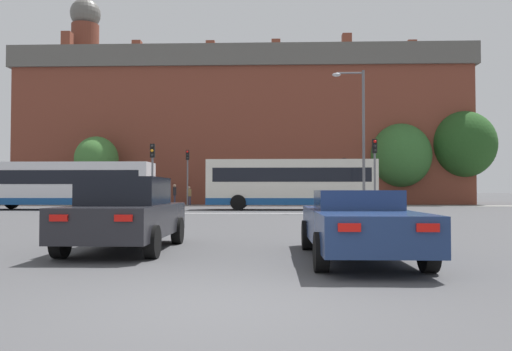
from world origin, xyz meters
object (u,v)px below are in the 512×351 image
traffic_light_far_right (344,174)px  pedestrian_waiting (175,193)px  car_roadster_right (358,224)px  pedestrian_walking_west (189,194)px  car_saloon_left (126,214)px  traffic_light_far_left (188,169)px  traffic_light_near_left (152,166)px  pedestrian_walking_east (285,194)px  bus_crossing_lead (291,183)px  traffic_light_near_right (375,163)px  street_lamp_junction (359,127)px  bus_crossing_trailing (59,184)px

traffic_light_far_right → pedestrian_waiting: 14.12m
car_roadster_right → pedestrian_walking_west: (-8.65, 32.42, 0.26)m
car_saloon_left → traffic_light_far_left: traffic_light_far_left is taller
traffic_light_far_left → traffic_light_near_left: 11.66m
pedestrian_walking_east → traffic_light_near_left: bearing=-132.1°
bus_crossing_lead → traffic_light_far_right: traffic_light_far_right is taller
traffic_light_near_right → pedestrian_walking_west: 18.52m
traffic_light_far_left → traffic_light_far_right: bearing=0.2°
traffic_light_near_left → street_lamp_junction: bearing=4.7°
car_saloon_left → pedestrian_waiting: (-5.00, 30.81, 0.27)m
traffic_light_far_left → pedestrian_waiting: 2.71m
traffic_light_near_right → pedestrian_waiting: bearing=137.9°
traffic_light_far_left → pedestrian_walking_east: bearing=9.5°
traffic_light_far_right → pedestrian_walking_west: bearing=172.7°
traffic_light_near_left → pedestrian_waiting: bearing=95.5°
traffic_light_near_right → street_lamp_junction: street_lamp_junction is taller
pedestrian_waiting → traffic_light_far_right: bearing=-114.3°
traffic_light_far_right → car_saloon_left: bearing=-106.9°
car_saloon_left → street_lamp_junction: street_lamp_junction is taller
street_lamp_junction → pedestrian_walking_west: 17.82m
traffic_light_far_left → traffic_light_near_left: traffic_light_far_left is taller
traffic_light_near_right → pedestrian_walking_east: (-4.82, 12.74, -1.84)m
bus_crossing_trailing → traffic_light_near_right: bearing=-101.3°
traffic_light_far_left → traffic_light_near_left: size_ratio=1.14×
bus_crossing_trailing → pedestrian_walking_west: bearing=-38.5°
pedestrian_walking_west → pedestrian_waiting: bearing=13.4°
traffic_light_far_right → traffic_light_near_left: size_ratio=0.97×
car_saloon_left → pedestrian_walking_west: (-3.86, 31.19, 0.14)m
bus_crossing_trailing → street_lamp_junction: (19.39, -3.27, 3.33)m
traffic_light_near_right → pedestrian_walking_east: size_ratio=2.47×
car_roadster_right → bus_crossing_lead: bus_crossing_lead is taller
bus_crossing_trailing → pedestrian_walking_east: 17.66m
car_roadster_right → car_saloon_left: bearing=165.4°
pedestrian_waiting → pedestrian_walking_east: bearing=-109.1°
traffic_light_far_right → pedestrian_waiting: traffic_light_far_right is taller
traffic_light_near_right → bus_crossing_trailing: bearing=168.7°
bus_crossing_lead → traffic_light_far_right: size_ratio=2.84×
car_roadster_right → traffic_light_near_right: 19.91m
car_saloon_left → traffic_light_near_left: size_ratio=1.08×
bus_crossing_lead → traffic_light_far_right: 8.69m
car_roadster_right → bus_crossing_trailing: size_ratio=0.39×
car_roadster_right → street_lamp_junction: size_ratio=0.58×
traffic_light_far_right → pedestrian_walking_east: traffic_light_far_right is taller
traffic_light_near_right → pedestrian_walking_east: 13.74m
pedestrian_waiting → pedestrian_walking_west: (1.15, 0.38, -0.13)m
bus_crossing_lead → street_lamp_junction: (3.90, -3.37, 3.25)m
traffic_light_far_left → pedestrian_waiting: bearing=134.7°
bus_crossing_trailing → traffic_light_near_right: 20.59m
traffic_light_near_left → pedestrian_walking_east: traffic_light_near_left is taller
bus_crossing_trailing → car_saloon_left: bearing=-153.4°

